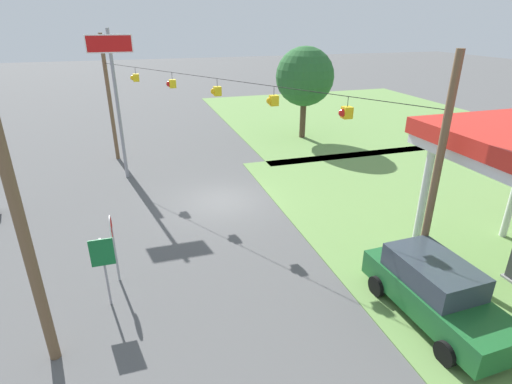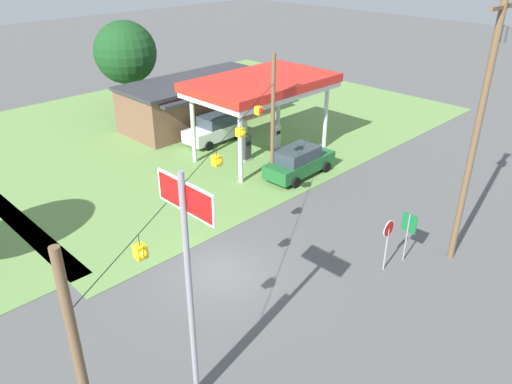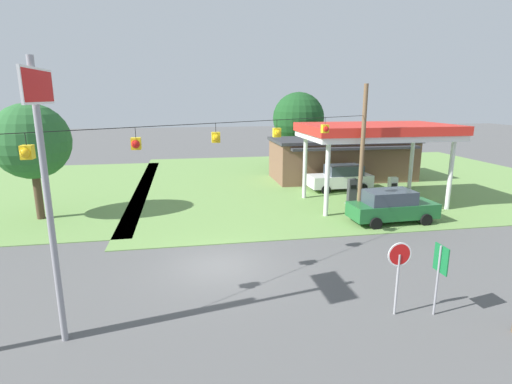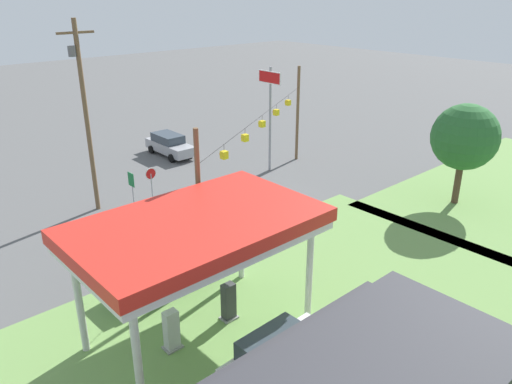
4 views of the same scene
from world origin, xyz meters
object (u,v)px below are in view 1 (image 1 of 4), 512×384
object	(u,v)px
stop_sign_overhead	(114,78)
route_sign	(103,259)
stop_sign_roadside	(112,235)
car_at_pumps_front	(435,290)
tree_west_verge	(305,77)

from	to	relation	value
stop_sign_overhead	route_sign	xyz separation A→B (m)	(11.52, -0.65, -3.86)
stop_sign_roadside	route_sign	xyz separation A→B (m)	(1.29, -0.25, -0.10)
stop_sign_overhead	car_at_pumps_front	bearing A→B (deg)	30.17
stop_sign_overhead	tree_west_verge	distance (m)	13.85
stop_sign_overhead	stop_sign_roadside	bearing A→B (deg)	-2.23
stop_sign_overhead	route_sign	bearing A→B (deg)	-3.22
tree_west_verge	stop_sign_roadside	bearing A→B (deg)	-41.67
car_at_pumps_front	stop_sign_roadside	distance (m)	10.32
stop_sign_roadside	tree_west_verge	size ratio (longest dim) A/B	0.38
stop_sign_roadside	stop_sign_overhead	bearing A→B (deg)	-2.23
car_at_pumps_front	tree_west_verge	bearing A→B (deg)	165.72
stop_sign_roadside	route_sign	world-z (taller)	stop_sign_roadside
car_at_pumps_front	stop_sign_roadside	bearing A→B (deg)	-119.73
stop_sign_overhead	tree_west_verge	xyz separation A→B (m)	(-4.77, 12.96, -1.04)
car_at_pumps_front	tree_west_verge	xyz separation A→B (m)	(-19.77, 4.25, 3.56)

